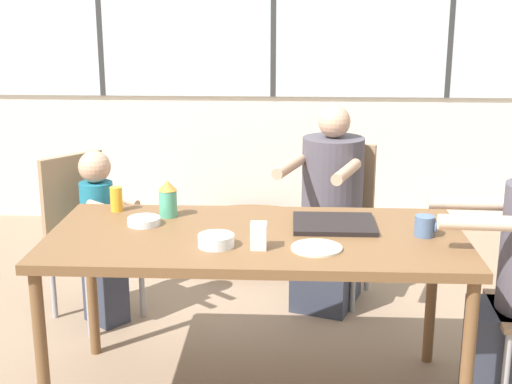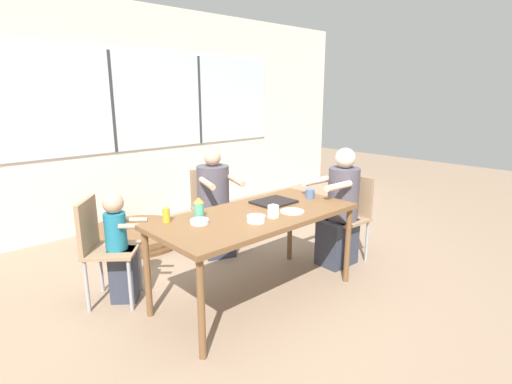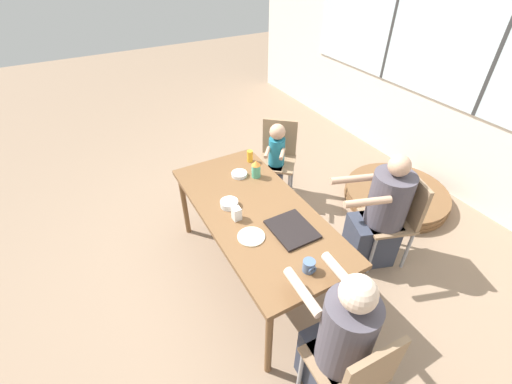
{
  "view_description": "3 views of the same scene",
  "coord_description": "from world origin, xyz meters",
  "px_view_note": "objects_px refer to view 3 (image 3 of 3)",
  "views": [
    {
      "loc": [
        0.14,
        -2.8,
        1.7
      ],
      "look_at": [
        0.0,
        0.0,
        0.93
      ],
      "focal_mm": 50.0,
      "sensor_mm": 36.0,
      "label": 1
    },
    {
      "loc": [
        -2.13,
        -2.28,
        1.72
      ],
      "look_at": [
        0.0,
        0.0,
        0.93
      ],
      "focal_mm": 28.0,
      "sensor_mm": 36.0,
      "label": 2
    },
    {
      "loc": [
        1.8,
        -1.0,
        2.52
      ],
      "look_at": [
        0.0,
        0.0,
        0.93
      ],
      "focal_mm": 24.0,
      "sensor_mm": 36.0,
      "label": 3
    }
  ],
  "objects_px": {
    "chair_for_woman_green_shirt": "(398,213)",
    "person_woman_green_shirt": "(380,218)",
    "chair_for_toddler": "(278,152)",
    "sippy_cup": "(256,169)",
    "milk_carton_small": "(237,214)",
    "chair_for_man_blue_shirt": "(356,371)",
    "bowl_cereal": "(239,174)",
    "folded_table_stack": "(396,195)",
    "coffee_mug": "(309,266)",
    "person_toddler": "(276,165)",
    "person_man_blue_shirt": "(338,346)",
    "juice_glass": "(250,156)",
    "bowl_white_shallow": "(229,203)"
  },
  "relations": [
    {
      "from": "chair_for_man_blue_shirt",
      "to": "chair_for_toddler",
      "type": "height_order",
      "value": "same"
    },
    {
      "from": "chair_for_toddler",
      "to": "person_toddler",
      "type": "distance_m",
      "value": 0.17
    },
    {
      "from": "person_man_blue_shirt",
      "to": "juice_glass",
      "type": "distance_m",
      "value": 1.82
    },
    {
      "from": "person_man_blue_shirt",
      "to": "bowl_cereal",
      "type": "xyz_separation_m",
      "value": [
        -1.6,
        0.15,
        0.23
      ]
    },
    {
      "from": "person_man_blue_shirt",
      "to": "person_woman_green_shirt",
      "type": "bearing_deg",
      "value": 36.99
    },
    {
      "from": "sippy_cup",
      "to": "juice_glass",
      "type": "distance_m",
      "value": 0.26
    },
    {
      "from": "juice_glass",
      "to": "bowl_white_shallow",
      "type": "xyz_separation_m",
      "value": [
        0.51,
        -0.46,
        -0.03
      ]
    },
    {
      "from": "chair_for_woman_green_shirt",
      "to": "coffee_mug",
      "type": "bearing_deg",
      "value": 122.14
    },
    {
      "from": "person_man_blue_shirt",
      "to": "sippy_cup",
      "type": "bearing_deg",
      "value": 82.35
    },
    {
      "from": "chair_for_toddler",
      "to": "bowl_cereal",
      "type": "bearing_deg",
      "value": 74.01
    },
    {
      "from": "chair_for_toddler",
      "to": "sippy_cup",
      "type": "bearing_deg",
      "value": 83.79
    },
    {
      "from": "chair_for_woman_green_shirt",
      "to": "chair_for_toddler",
      "type": "height_order",
      "value": "same"
    },
    {
      "from": "folded_table_stack",
      "to": "person_man_blue_shirt",
      "type": "bearing_deg",
      "value": -57.8
    },
    {
      "from": "bowl_white_shallow",
      "to": "bowl_cereal",
      "type": "xyz_separation_m",
      "value": [
        -0.34,
        0.26,
        -0.01
      ]
    },
    {
      "from": "person_man_blue_shirt",
      "to": "person_toddler",
      "type": "bearing_deg",
      "value": 71.18
    },
    {
      "from": "person_man_blue_shirt",
      "to": "coffee_mug",
      "type": "distance_m",
      "value": 0.49
    },
    {
      "from": "juice_glass",
      "to": "milk_carton_small",
      "type": "xyz_separation_m",
      "value": [
        0.67,
        -0.48,
        -0.0
      ]
    },
    {
      "from": "chair_for_man_blue_shirt",
      "to": "bowl_cereal",
      "type": "bearing_deg",
      "value": 87.55
    },
    {
      "from": "chair_for_man_blue_shirt",
      "to": "coffee_mug",
      "type": "distance_m",
      "value": 0.64
    },
    {
      "from": "chair_for_woman_green_shirt",
      "to": "milk_carton_small",
      "type": "xyz_separation_m",
      "value": [
        -0.4,
        -1.38,
        0.27
      ]
    },
    {
      "from": "person_toddler",
      "to": "bowl_white_shallow",
      "type": "height_order",
      "value": "person_toddler"
    },
    {
      "from": "chair_for_toddler",
      "to": "coffee_mug",
      "type": "relative_size",
      "value": 10.1
    },
    {
      "from": "chair_for_man_blue_shirt",
      "to": "coffee_mug",
      "type": "relative_size",
      "value": 10.1
    },
    {
      "from": "person_man_blue_shirt",
      "to": "juice_glass",
      "type": "xyz_separation_m",
      "value": [
        -1.76,
        0.35,
        0.27
      ]
    },
    {
      "from": "sippy_cup",
      "to": "person_woman_green_shirt",
      "type": "bearing_deg",
      "value": 46.82
    },
    {
      "from": "juice_glass",
      "to": "person_toddler",
      "type": "bearing_deg",
      "value": 115.34
    },
    {
      "from": "person_woman_green_shirt",
      "to": "coffee_mug",
      "type": "xyz_separation_m",
      "value": [
        0.33,
        -1.04,
        0.29
      ]
    },
    {
      "from": "chair_for_woman_green_shirt",
      "to": "chair_for_man_blue_shirt",
      "type": "distance_m",
      "value": 1.53
    },
    {
      "from": "milk_carton_small",
      "to": "bowl_white_shallow",
      "type": "bearing_deg",
      "value": 174.15
    },
    {
      "from": "coffee_mug",
      "to": "folded_table_stack",
      "type": "bearing_deg",
      "value": 113.45
    },
    {
      "from": "person_toddler",
      "to": "chair_for_toddler",
      "type": "bearing_deg",
      "value": -90.0
    },
    {
      "from": "bowl_cereal",
      "to": "person_woman_green_shirt",
      "type": "bearing_deg",
      "value": 47.88
    },
    {
      "from": "bowl_cereal",
      "to": "chair_for_man_blue_shirt",
      "type": "bearing_deg",
      "value": -5.24
    },
    {
      "from": "chair_for_toddler",
      "to": "person_man_blue_shirt",
      "type": "relative_size",
      "value": 0.75
    },
    {
      "from": "chair_for_woman_green_shirt",
      "to": "milk_carton_small",
      "type": "relative_size",
      "value": 8.48
    },
    {
      "from": "coffee_mug",
      "to": "bowl_cereal",
      "type": "distance_m",
      "value": 1.19
    },
    {
      "from": "person_woman_green_shirt",
      "to": "person_toddler",
      "type": "bearing_deg",
      "value": 33.83
    },
    {
      "from": "coffee_mug",
      "to": "juice_glass",
      "type": "distance_m",
      "value": 1.38
    },
    {
      "from": "person_toddler",
      "to": "person_woman_green_shirt",
      "type": "bearing_deg",
      "value": 144.82
    },
    {
      "from": "juice_glass",
      "to": "bowl_cereal",
      "type": "height_order",
      "value": "juice_glass"
    },
    {
      "from": "chair_for_woman_green_shirt",
      "to": "person_woman_green_shirt",
      "type": "bearing_deg",
      "value": 90.0
    },
    {
      "from": "bowl_cereal",
      "to": "sippy_cup",
      "type": "bearing_deg",
      "value": 55.82
    },
    {
      "from": "coffee_mug",
      "to": "bowl_cereal",
      "type": "bearing_deg",
      "value": 175.46
    },
    {
      "from": "chair_for_man_blue_shirt",
      "to": "bowl_white_shallow",
      "type": "distance_m",
      "value": 1.45
    },
    {
      "from": "chair_for_toddler",
      "to": "coffee_mug",
      "type": "height_order",
      "value": "chair_for_toddler"
    },
    {
      "from": "juice_glass",
      "to": "chair_for_woman_green_shirt",
      "type": "bearing_deg",
      "value": 40.14
    },
    {
      "from": "milk_carton_small",
      "to": "bowl_white_shallow",
      "type": "relative_size",
      "value": 0.73
    },
    {
      "from": "chair_for_toddler",
      "to": "folded_table_stack",
      "type": "height_order",
      "value": "chair_for_toddler"
    },
    {
      "from": "chair_for_toddler",
      "to": "person_man_blue_shirt",
      "type": "bearing_deg",
      "value": 107.37
    },
    {
      "from": "milk_carton_small",
      "to": "chair_for_woman_green_shirt",
      "type": "bearing_deg",
      "value": 73.84
    }
  ]
}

